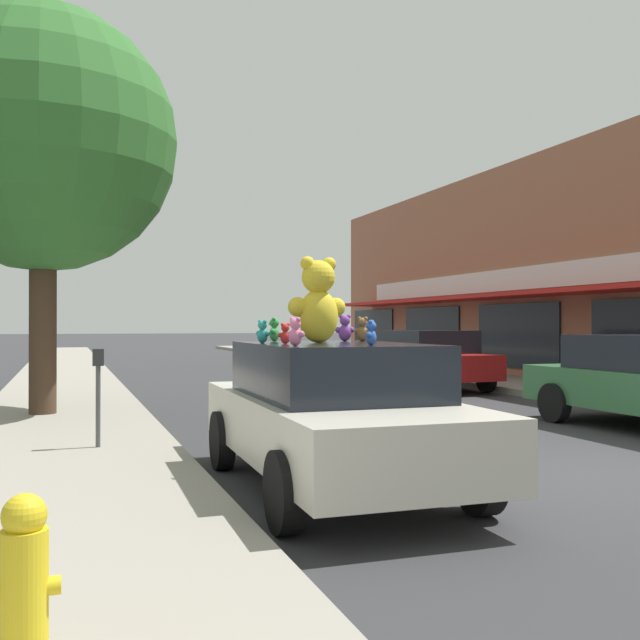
# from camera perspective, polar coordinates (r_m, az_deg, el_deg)

# --- Properties ---
(ground_plane) EXTENTS (260.00, 260.00, 0.00)m
(ground_plane) POSITION_cam_1_polar(r_m,az_deg,el_deg) (9.07, 21.93, -11.46)
(ground_plane) COLOR #333335
(sidewalk_near) EXTENTS (2.89, 90.00, 0.16)m
(sidewalk_near) POSITION_cam_1_polar(r_m,az_deg,el_deg) (6.86, -19.77, -14.42)
(sidewalk_near) COLOR gray
(sidewalk_near) RESTS_ON ground_plane
(plush_art_car) EXTENTS (2.13, 4.55, 1.55)m
(plush_art_car) POSITION_cam_1_polar(r_m,az_deg,el_deg) (7.63, 1.06, -7.33)
(plush_art_car) COLOR beige
(plush_art_car) RESTS_ON ground_plane
(teddy_bear_giant) EXTENTS (0.70, 0.45, 0.94)m
(teddy_bear_giant) POSITION_cam_1_polar(r_m,az_deg,el_deg) (7.72, -0.16, 1.49)
(teddy_bear_giant) COLOR yellow
(teddy_bear_giant) RESTS_ON plush_art_car
(teddy_bear_pink) EXTENTS (0.17, 0.20, 0.27)m
(teddy_bear_pink) POSITION_cam_1_polar(r_m,az_deg,el_deg) (6.62, -1.98, -0.98)
(teddy_bear_pink) COLOR pink
(teddy_bear_pink) RESTS_ON plush_art_car
(teddy_bear_teal) EXTENTS (0.16, 0.18, 0.25)m
(teddy_bear_teal) POSITION_cam_1_polar(r_m,az_deg,el_deg) (7.67, -4.62, -0.95)
(teddy_bear_teal) COLOR teal
(teddy_bear_teal) RESTS_ON plush_art_car
(teddy_bear_red) EXTENTS (0.16, 0.10, 0.22)m
(teddy_bear_red) POSITION_cam_1_polar(r_m,az_deg,el_deg) (7.39, -2.80, -1.11)
(teddy_bear_red) COLOR red
(teddy_bear_red) RESTS_ON plush_art_car
(teddy_bear_green) EXTENTS (0.16, 0.22, 0.29)m
(teddy_bear_green) POSITION_cam_1_polar(r_m,az_deg,el_deg) (8.47, -3.69, -0.78)
(teddy_bear_green) COLOR green
(teddy_bear_green) RESTS_ON plush_art_car
(teddy_bear_purple) EXTENTS (0.24, 0.16, 0.32)m
(teddy_bear_purple) POSITION_cam_1_polar(r_m,az_deg,el_deg) (8.53, 2.00, -0.66)
(teddy_bear_purple) COLOR purple
(teddy_bear_purple) RESTS_ON plush_art_car
(teddy_bear_brown) EXTENTS (0.20, 0.20, 0.29)m
(teddy_bear_brown) POSITION_cam_1_polar(r_m,az_deg,el_deg) (8.48, 3.44, -0.76)
(teddy_bear_brown) COLOR olive
(teddy_bear_brown) RESTS_ON plush_art_car
(teddy_bear_blue) EXTENTS (0.16, 0.17, 0.25)m
(teddy_bear_blue) POSITION_cam_1_polar(r_m,az_deg,el_deg) (6.88, 4.11, -1.05)
(teddy_bear_blue) COLOR blue
(teddy_bear_blue) RESTS_ON plush_art_car
(teddy_bear_cream) EXTENTS (0.17, 0.21, 0.28)m
(teddy_bear_cream) POSITION_cam_1_polar(r_m,az_deg,el_deg) (8.67, 0.23, -0.79)
(teddy_bear_cream) COLOR beige
(teddy_bear_cream) RESTS_ON plush_art_car
(parked_car_far_right) EXTENTS (2.20, 4.58, 1.59)m
(parked_car_far_right) POSITION_cam_1_polar(r_m,az_deg,el_deg) (19.50, 8.41, -2.98)
(parked_car_far_right) COLOR maroon
(parked_car_far_right) RESTS_ON ground_plane
(street_tree) EXTENTS (4.72, 4.72, 7.25)m
(street_tree) POSITION_cam_1_polar(r_m,az_deg,el_deg) (14.00, -21.26, 13.23)
(street_tree) COLOR #473323
(street_tree) RESTS_ON sidewalk_near
(fire_hydrant) EXTENTS (0.33, 0.22, 0.79)m
(fire_hydrant) POSITION_cam_1_polar(r_m,az_deg,el_deg) (3.83, -22.59, -18.47)
(fire_hydrant) COLOR yellow
(fire_hydrant) RESTS_ON sidewalk_near
(parking_meter) EXTENTS (0.14, 0.10, 1.27)m
(parking_meter) POSITION_cam_1_polar(r_m,az_deg,el_deg) (9.68, -17.33, -4.94)
(parking_meter) COLOR #4C4C51
(parking_meter) RESTS_ON sidewalk_near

